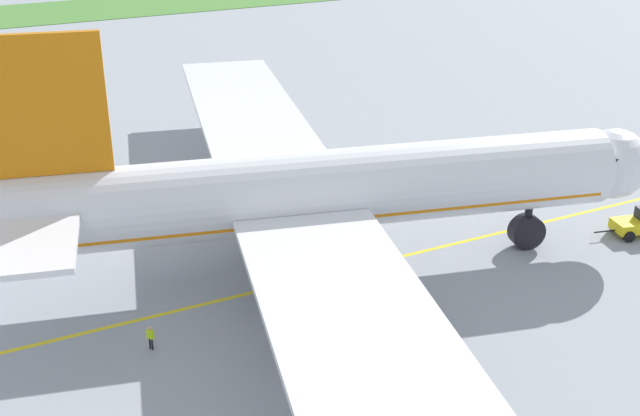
{
  "coord_description": "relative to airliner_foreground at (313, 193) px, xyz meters",
  "views": [
    {
      "loc": [
        -25.45,
        -48.04,
        28.17
      ],
      "look_at": [
        -1.09,
        0.78,
        3.94
      ],
      "focal_mm": 45.35,
      "sensor_mm": 36.0,
      "label": 1
    }
  ],
  "objects": [
    {
      "name": "airliner_foreground",
      "position": [
        0.0,
        0.0,
        0.0
      ],
      "size": [
        51.45,
        81.85,
        18.18
      ],
      "color": "white",
      "rests_on": "ground"
    },
    {
      "name": "grass_median_strip",
      "position": [
        2.59,
        114.11,
        -6.12
      ],
      "size": [
        320.0,
        24.0,
        0.1
      ],
      "primitive_type": "cube",
      "color": "#4C8438",
      "rests_on": "ground"
    },
    {
      "name": "service_truck_fuel_bowser",
      "position": [
        -12.17,
        35.28,
        -4.77
      ],
      "size": [
        5.42,
        4.3,
        2.49
      ],
      "color": "black",
      "rests_on": "ground"
    },
    {
      "name": "ground_crew_wingwalker_port",
      "position": [
        -13.42,
        -4.7,
        -5.18
      ],
      "size": [
        0.43,
        0.5,
        1.63
      ],
      "color": "black",
      "rests_on": "ground"
    },
    {
      "name": "ground_plane",
      "position": [
        2.59,
        1.15,
        -6.17
      ],
      "size": [
        600.0,
        600.0,
        0.0
      ],
      "primitive_type": "plane",
      "color": "#9399A0",
      "rests_on": "ground"
    },
    {
      "name": "apron_taxi_line",
      "position": [
        2.59,
        -0.99,
        -6.16
      ],
      "size": [
        280.0,
        0.36,
        0.01
      ],
      "primitive_type": "cube",
      "color": "yellow",
      "rests_on": "ground"
    }
  ]
}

